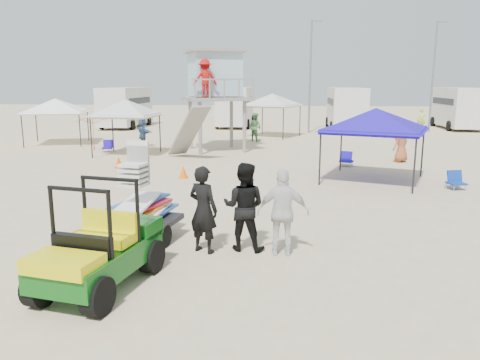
# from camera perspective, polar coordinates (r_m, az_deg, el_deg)

# --- Properties ---
(ground) EXTENTS (140.00, 140.00, 0.00)m
(ground) POSITION_cam_1_polar(r_m,az_deg,el_deg) (8.91, -5.41, -12.09)
(ground) COLOR beige
(ground) RESTS_ON ground
(utility_cart) EXTENTS (1.68, 2.69, 1.90)m
(utility_cart) POSITION_cam_1_polar(r_m,az_deg,el_deg) (8.61, -17.14, -7.13)
(utility_cart) COLOR #0C5111
(utility_cart) RESTS_ON ground
(surf_trailer) EXTENTS (1.64, 2.53, 2.06)m
(surf_trailer) POSITION_cam_1_polar(r_m,az_deg,el_deg) (10.71, -12.22, -3.42)
(surf_trailer) COLOR black
(surf_trailer) RESTS_ON ground
(man_left) EXTENTS (0.82, 0.70, 1.89)m
(man_left) POSITION_cam_1_polar(r_m,az_deg,el_deg) (10.02, -4.50, -3.61)
(man_left) COLOR black
(man_left) RESTS_ON ground
(man_mid) EXTENTS (1.03, 0.86, 1.94)m
(man_mid) POSITION_cam_1_polar(r_m,az_deg,el_deg) (10.14, 0.49, -3.27)
(man_mid) COLOR black
(man_mid) RESTS_ON ground
(man_right) EXTENTS (1.11, 0.50, 1.86)m
(man_right) POSITION_cam_1_polar(r_m,az_deg,el_deg) (9.86, 5.28, -3.97)
(man_right) COLOR silver
(man_right) RESTS_ON ground
(lifeguard_tower) EXTENTS (4.28, 4.28, 5.19)m
(lifeguard_tower) POSITION_cam_1_polar(r_m,az_deg,el_deg) (25.47, -3.09, 12.30)
(lifeguard_tower) COLOR gray
(lifeguard_tower) RESTS_ON ground
(canopy_blue) EXTENTS (4.25, 4.25, 3.11)m
(canopy_blue) POSITION_cam_1_polar(r_m,az_deg,el_deg) (17.94, 16.23, 7.96)
(canopy_blue) COLOR black
(canopy_blue) RESTS_ON ground
(canopy_white_a) EXTENTS (2.87, 2.87, 3.21)m
(canopy_white_a) POSITION_cam_1_polar(r_m,az_deg,el_deg) (24.49, -13.78, 9.19)
(canopy_white_a) COLOR black
(canopy_white_a) RESTS_ON ground
(canopy_white_b) EXTENTS (4.03, 4.03, 3.12)m
(canopy_white_b) POSITION_cam_1_polar(r_m,az_deg,el_deg) (30.14, -21.62, 8.95)
(canopy_white_b) COLOR black
(canopy_white_b) RESTS_ON ground
(canopy_white_c) EXTENTS (4.01, 4.01, 3.32)m
(canopy_white_c) POSITION_cam_1_polar(r_m,az_deg,el_deg) (32.13, 3.98, 10.21)
(canopy_white_c) COLOR black
(canopy_white_c) RESTS_ON ground
(umbrella_a) EXTENTS (2.38, 2.41, 1.89)m
(umbrella_a) POSITION_cam_1_polar(r_m,az_deg,el_deg) (26.69, -17.47, 5.47)
(umbrella_a) COLOR red
(umbrella_a) RESTS_ON ground
(umbrella_b) EXTENTS (2.82, 2.82, 1.81)m
(umbrella_b) POSITION_cam_1_polar(r_m,az_deg,el_deg) (28.77, -12.45, 6.07)
(umbrella_b) COLOR #C4CD12
(umbrella_b) RESTS_ON ground
(cone_near) EXTENTS (0.34, 0.34, 0.50)m
(cone_near) POSITION_cam_1_polar(r_m,az_deg,el_deg) (20.88, -14.57, 2.12)
(cone_near) COLOR #E14C07
(cone_near) RESTS_ON ground
(cone_far) EXTENTS (0.34, 0.34, 0.50)m
(cone_far) POSITION_cam_1_polar(r_m,az_deg,el_deg) (18.13, -6.93, 1.00)
(cone_far) COLOR #FF6508
(cone_far) RESTS_ON ground
(beach_chair_a) EXTENTS (0.68, 0.75, 0.64)m
(beach_chair_a) POSITION_cam_1_polar(r_m,az_deg,el_deg) (25.97, -15.82, 4.01)
(beach_chair_a) COLOR #230FAA
(beach_chair_a) RESTS_ON ground
(beach_chair_b) EXTENTS (0.66, 0.72, 0.64)m
(beach_chair_b) POSITION_cam_1_polar(r_m,az_deg,el_deg) (17.78, 24.78, -0.01)
(beach_chair_b) COLOR #0E3598
(beach_chair_b) RESTS_ON ground
(beach_chair_c) EXTENTS (0.68, 0.74, 0.64)m
(beach_chair_c) POSITION_cam_1_polar(r_m,az_deg,el_deg) (21.24, 12.81, 2.53)
(beach_chair_c) COLOR #180FAD
(beach_chair_c) RESTS_ON ground
(rv_far_left) EXTENTS (2.64, 6.80, 3.25)m
(rv_far_left) POSITION_cam_1_polar(r_m,az_deg,el_deg) (40.41, -13.78, 8.82)
(rv_far_left) COLOR silver
(rv_far_left) RESTS_ON ground
(rv_mid_left) EXTENTS (2.65, 6.50, 3.25)m
(rv_mid_left) POSITION_cam_1_polar(r_m,az_deg,el_deg) (39.79, -0.59, 9.12)
(rv_mid_left) COLOR silver
(rv_mid_left) RESTS_ON ground
(rv_mid_right) EXTENTS (2.64, 7.00, 3.25)m
(rv_mid_right) POSITION_cam_1_polar(r_m,az_deg,el_deg) (38.26, 12.81, 8.73)
(rv_mid_right) COLOR silver
(rv_mid_right) RESTS_ON ground
(rv_far_right) EXTENTS (2.64, 6.60, 3.25)m
(rv_far_right) POSITION_cam_1_polar(r_m,az_deg,el_deg) (41.69, 25.08, 8.15)
(rv_far_right) COLOR silver
(rv_far_right) RESTS_ON ground
(light_pole_left) EXTENTS (0.14, 0.14, 8.00)m
(light_pole_left) POSITION_cam_1_polar(r_m,az_deg,el_deg) (35.00, 8.54, 12.24)
(light_pole_left) COLOR slate
(light_pole_left) RESTS_ON ground
(light_pole_right) EXTENTS (0.14, 0.14, 8.00)m
(light_pole_right) POSITION_cam_1_polar(r_m,az_deg,el_deg) (37.91, 22.45, 11.45)
(light_pole_right) COLOR slate
(light_pole_right) RESTS_ON ground
(distant_beachgoers) EXTENTS (19.54, 16.36, 1.79)m
(distant_beachgoers) POSITION_cam_1_polar(r_m,az_deg,el_deg) (27.66, 3.97, 6.02)
(distant_beachgoers) COLOR #BBDE53
(distant_beachgoers) RESTS_ON ground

